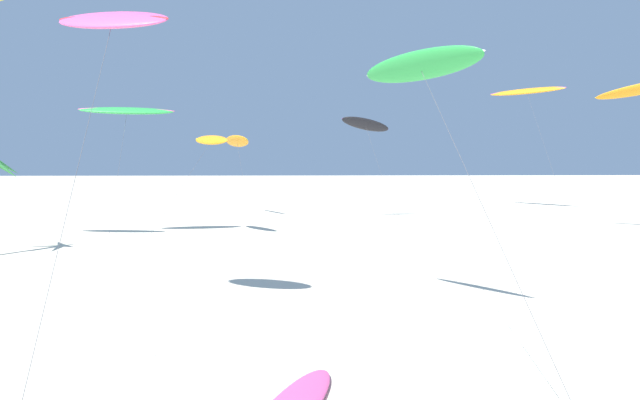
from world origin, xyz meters
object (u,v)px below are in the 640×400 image
flying_kite_1 (127,111)px  flying_kite_5 (112,20)px  flying_kite_3 (527,91)px  flying_kite_7 (237,141)px  flying_kite_8 (211,140)px  flying_kite_0 (420,65)px  flying_kite_4 (365,124)px

flying_kite_1 → flying_kite_5: bearing=-73.9°
flying_kite_3 → flying_kite_7: bearing=-171.3°
flying_kite_1 → flying_kite_7: bearing=63.8°
flying_kite_3 → flying_kite_8: size_ratio=1.42×
flying_kite_0 → flying_kite_5: (-11.51, 0.11, 1.64)m
flying_kite_5 → flying_kite_3: bearing=52.6°
flying_kite_5 → flying_kite_7: flying_kite_5 is taller
flying_kite_3 → flying_kite_4: 20.65m
flying_kite_1 → flying_kite_4: 22.08m
flying_kite_0 → flying_kite_4: 33.29m
flying_kite_0 → flying_kite_7: size_ratio=1.24×
flying_kite_4 → flying_kite_1: bearing=-151.8°
flying_kite_5 → flying_kite_7: 36.60m
flying_kite_1 → flying_kite_7: flying_kite_1 is taller
flying_kite_3 → flying_kite_7: (-31.31, -4.77, -5.54)m
flying_kite_0 → flying_kite_4: flying_kite_0 is taller
flying_kite_3 → flying_kite_5: flying_kite_3 is taller
flying_kite_4 → flying_kite_8: flying_kite_4 is taller
flying_kite_4 → flying_kite_0: bearing=-92.4°
flying_kite_7 → flying_kite_8: bearing=-91.9°
flying_kite_3 → flying_kite_4: size_ratio=1.33×
flying_kite_1 → flying_kite_8: bearing=4.8°
flying_kite_8 → flying_kite_4: bearing=37.1°
flying_kite_3 → flying_kite_4: bearing=-156.7°
flying_kite_1 → flying_kite_3: (38.06, 18.46, 3.42)m
flying_kite_0 → flying_kite_5: 11.63m
flying_kite_0 → flying_kite_5: bearing=179.4°
flying_kite_4 → flying_kite_5: bearing=-111.2°
flying_kite_3 → flying_kite_5: size_ratio=1.12×
flying_kite_1 → flying_kite_7: 15.41m
flying_kite_0 → flying_kite_4: (1.37, 33.25, -0.74)m
flying_kite_4 → flying_kite_5: 35.64m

